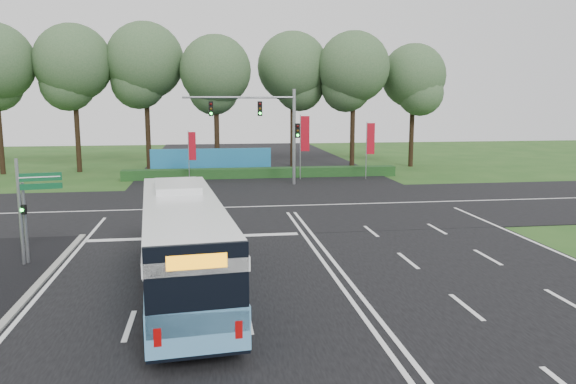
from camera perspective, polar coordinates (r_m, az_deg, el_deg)
The scene contains 14 objects.
ground at distance 21.60m, azimuth 3.78°, elevation -7.44°, with size 120.00×120.00×0.00m, color #224A18.
road_main at distance 21.59m, azimuth 3.78°, elevation -7.39°, with size 20.00×120.00×0.04m, color black.
road_cross at distance 33.09m, azimuth -0.54°, elevation -1.45°, with size 120.00×14.00×0.05m, color black.
kerb_strip at distance 19.17m, azimuth -25.63°, elevation -10.38°, with size 0.25×18.00×0.12m, color gray.
city_bus at distance 18.42m, azimuth -10.65°, elevation -5.18°, with size 3.52×11.68×3.30m.
pedestrian_signal at distance 23.44m, azimuth -25.19°, elevation -2.62°, with size 0.29×0.41×3.16m.
street_sign at distance 23.13m, azimuth -24.81°, elevation -0.62°, with size 1.58×0.36×4.09m.
banner_flag_left at distance 42.75m, azimuth -9.78°, elevation 4.34°, with size 0.58×0.14×3.94m.
banner_flag_mid at distance 43.94m, azimuth 1.60°, elevation 5.53°, with size 0.74×0.21×5.10m.
banner_flag_right at distance 44.47m, azimuth 8.29°, elevation 5.04°, with size 0.67×0.12×4.54m.
traffic_light_gantry at distance 41.00m, azimuth -1.87°, elevation 7.16°, with size 8.41×0.28×7.00m.
hedge at distance 45.30m, azimuth -2.67°, elevation 1.95°, with size 22.00×1.20×0.80m, color #143916.
blue_hoarding at distance 47.49m, azimuth -7.79°, elevation 3.07°, with size 10.00×0.30×2.20m, color #1E6FA2.
eucalyptus_row at distance 50.61m, azimuth -8.33°, elevation 12.52°, with size 42.41×8.61×12.96m.
Camera 1 is at (-4.36, -20.21, 6.23)m, focal length 35.00 mm.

